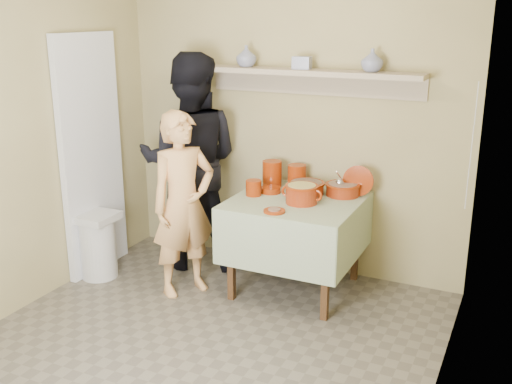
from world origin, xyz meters
The scene contains 22 objects.
ground centered at (0.00, 0.00, 0.00)m, with size 3.50×3.50×0.00m, color #60594C.
tile_panel centered at (-1.46, 0.95, 1.00)m, with size 0.06×0.70×2.00m, color silver.
plate_stack_a centered at (-0.07, 1.53, 0.87)m, with size 0.16×0.16×0.21m, color maroon.
plate_stack_b centered at (0.12, 1.61, 0.85)m, with size 0.15×0.15×0.18m, color maroon.
bowl_stack centered at (-0.10, 1.23, 0.82)m, with size 0.12×0.12×0.12m, color maroon.
empty_bowl centered at (0.00, 1.35, 0.78)m, with size 0.16×0.16×0.05m, color maroon.
propped_lid centered at (0.65, 1.57, 0.88)m, with size 0.24×0.24×0.02m, color maroon.
vase_right centered at (0.69, 1.64, 1.81)m, with size 0.16×0.16×0.17m, color navy.
vase_left centered at (-0.35, 1.62, 1.81)m, with size 0.17×0.17×0.17m, color navy.
ceramic_box centered at (0.14, 1.61, 1.77)m, with size 0.14×0.10×0.10m, color navy.
person_cook centered at (-0.53, 0.88, 0.73)m, with size 0.53×0.35×1.46m, color tan.
person_helper centered at (-0.77, 1.39, 0.92)m, with size 0.90×0.70×1.85m, color black.
room_shell centered at (0.00, 0.00, 1.61)m, with size 3.04×3.54×2.62m.
serving_table centered at (0.25, 1.28, 0.64)m, with size 0.97×0.97×0.76m.
cazuela_meat_a centered at (0.26, 1.44, 0.82)m, with size 0.30×0.30×0.10m.
cazuela_meat_b centered at (0.54, 1.52, 0.82)m, with size 0.28×0.28×0.10m.
ladle centered at (0.52, 1.50, 0.87)m, with size 0.08×0.26×0.19m.
cazuela_rice centered at (0.32, 1.20, 0.85)m, with size 0.33×0.25×0.14m.
front_plate centered at (0.22, 0.91, 0.77)m, with size 0.16×0.16×0.03m.
wall_shelf centered at (0.20, 1.65, 1.67)m, with size 1.80×0.25×0.21m.
trash_bin centered at (-1.34, 0.79, 0.28)m, with size 0.32×0.32×0.56m.
electrical_cord centered at (1.47, 1.48, 1.25)m, with size 0.01×0.05×0.90m.
Camera 1 is at (1.85, -2.85, 2.15)m, focal length 42.00 mm.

